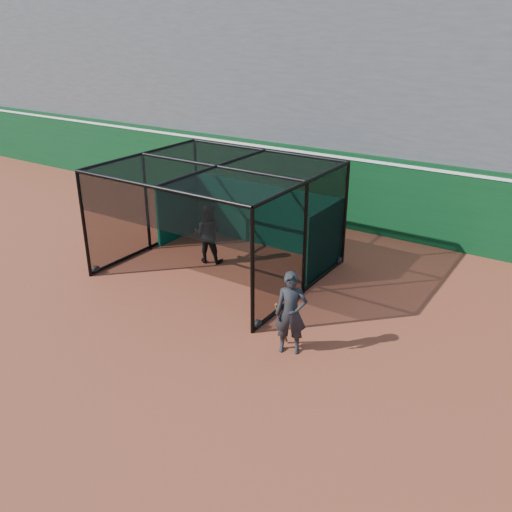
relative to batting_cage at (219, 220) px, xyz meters
The scene contains 6 objects.
ground 3.86m from the batting_cage, 72.65° to the right, with size 120.00×120.00×0.00m, color brown.
outfield_wall 5.19m from the batting_cage, 78.11° to the left, with size 50.00×0.50×2.50m.
grandstand 9.42m from the batting_cage, 83.11° to the left, with size 50.00×7.85×8.95m.
batting_cage is the anchor object (origin of this frame).
batter 0.86m from the batting_cage, 157.43° to the left, with size 0.83×0.64×1.70m, color black.
on_deck_player 4.47m from the batting_cage, 33.99° to the right, with size 0.77×0.66×1.78m.
Camera 1 is at (7.29, -7.42, 6.27)m, focal length 38.00 mm.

